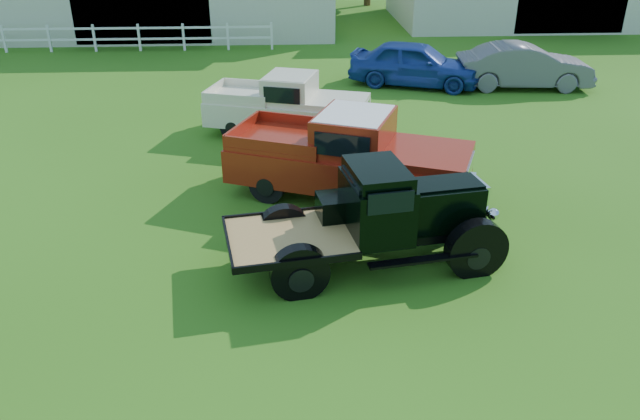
{
  "coord_description": "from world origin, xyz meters",
  "views": [
    {
      "loc": [
        -0.36,
        -9.15,
        6.24
      ],
      "look_at": [
        0.2,
        1.2,
        1.05
      ],
      "focal_mm": 35.0,
      "sensor_mm": 36.0,
      "label": 1
    }
  ],
  "objects_px": {
    "vintage_flatbed": "(371,217)",
    "white_pickup": "(287,106)",
    "red_pickup": "(349,155)",
    "misc_car_grey": "(524,66)",
    "misc_car_blue": "(415,64)"
  },
  "relations": [
    {
      "from": "red_pickup",
      "to": "vintage_flatbed",
      "type": "bearing_deg",
      "value": -66.04
    },
    {
      "from": "red_pickup",
      "to": "misc_car_grey",
      "type": "relative_size",
      "value": 1.17
    },
    {
      "from": "red_pickup",
      "to": "white_pickup",
      "type": "distance_m",
      "value": 4.54
    },
    {
      "from": "red_pickup",
      "to": "white_pickup",
      "type": "height_order",
      "value": "red_pickup"
    },
    {
      "from": "red_pickup",
      "to": "misc_car_grey",
      "type": "xyz_separation_m",
      "value": [
        7.26,
        8.97,
        -0.24
      ]
    },
    {
      "from": "vintage_flatbed",
      "to": "white_pickup",
      "type": "bearing_deg",
      "value": 91.58
    },
    {
      "from": "vintage_flatbed",
      "to": "misc_car_grey",
      "type": "xyz_separation_m",
      "value": [
        7.15,
        12.01,
        -0.21
      ]
    },
    {
      "from": "white_pickup",
      "to": "misc_car_blue",
      "type": "distance_m",
      "value": 7.0
    },
    {
      "from": "vintage_flatbed",
      "to": "red_pickup",
      "type": "height_order",
      "value": "red_pickup"
    },
    {
      "from": "misc_car_blue",
      "to": "misc_car_grey",
      "type": "distance_m",
      "value": 3.93
    },
    {
      "from": "white_pickup",
      "to": "vintage_flatbed",
      "type": "bearing_deg",
      "value": -61.77
    },
    {
      "from": "red_pickup",
      "to": "misc_car_grey",
      "type": "bearing_deg",
      "value": 72.91
    },
    {
      "from": "white_pickup",
      "to": "misc_car_blue",
      "type": "relative_size",
      "value": 1.0
    },
    {
      "from": "vintage_flatbed",
      "to": "white_pickup",
      "type": "relative_size",
      "value": 1.05
    },
    {
      "from": "misc_car_grey",
      "to": "misc_car_blue",
      "type": "bearing_deg",
      "value": 86.87
    }
  ]
}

